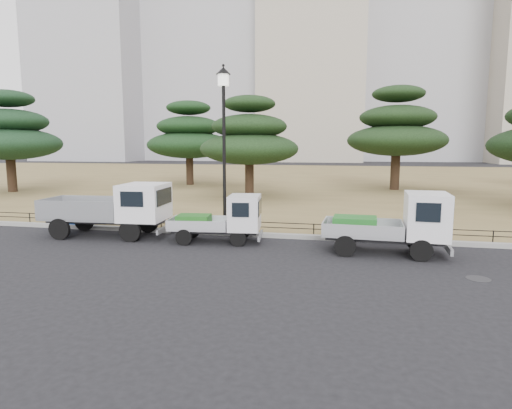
% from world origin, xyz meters
% --- Properties ---
extents(ground, '(220.00, 220.00, 0.00)m').
position_xyz_m(ground, '(0.00, 0.00, 0.00)').
color(ground, black).
extents(lawn, '(120.00, 56.00, 0.15)m').
position_xyz_m(lawn, '(0.00, 30.60, 0.07)').
color(lawn, olive).
rests_on(lawn, ground).
extents(curb, '(120.00, 0.25, 0.16)m').
position_xyz_m(curb, '(0.00, 2.60, 0.08)').
color(curb, gray).
rests_on(curb, ground).
extents(truck_large, '(4.68, 2.15, 1.99)m').
position_xyz_m(truck_large, '(-5.34, 1.58, 1.11)').
color(truck_large, black).
rests_on(truck_large, ground).
extents(truck_kei_front, '(3.29, 1.69, 1.67)m').
position_xyz_m(truck_kei_front, '(-1.08, 1.48, 0.83)').
color(truck_kei_front, black).
rests_on(truck_kei_front, ground).
extents(truck_kei_rear, '(3.78, 1.77, 1.95)m').
position_xyz_m(truck_kei_rear, '(4.63, 1.03, 0.97)').
color(truck_kei_rear, black).
rests_on(truck_kei_rear, ground).
extents(street_lamp, '(0.55, 0.55, 6.09)m').
position_xyz_m(street_lamp, '(-1.43, 2.90, 4.27)').
color(street_lamp, black).
rests_on(street_lamp, lawn).
extents(pipe_fence, '(38.00, 0.04, 0.40)m').
position_xyz_m(pipe_fence, '(0.00, 2.75, 0.44)').
color(pipe_fence, black).
rests_on(pipe_fence, lawn).
extents(tarp_pile, '(1.62, 1.25, 1.02)m').
position_xyz_m(tarp_pile, '(-7.76, 3.13, 0.56)').
color(tarp_pile, '#174EB4').
rests_on(tarp_pile, lawn).
extents(manhole, '(0.60, 0.60, 0.01)m').
position_xyz_m(manhole, '(6.50, -1.20, 0.01)').
color(manhole, '#2D2D30').
rests_on(manhole, ground).
extents(pine_west_far, '(6.96, 6.96, 7.03)m').
position_xyz_m(pine_west_far, '(-20.00, 13.04, 4.21)').
color(pine_west_far, black).
rests_on(pine_west_far, lawn).
extents(pine_west_near, '(6.88, 6.88, 6.88)m').
position_xyz_m(pine_west_near, '(-9.76, 20.99, 4.12)').
color(pine_west_near, black).
rests_on(pine_west_near, lawn).
extents(pine_center_left, '(6.23, 6.23, 6.34)m').
position_xyz_m(pine_center_left, '(-2.98, 13.80, 3.81)').
color(pine_center_left, black).
rests_on(pine_center_left, lawn).
extents(pine_center_right, '(7.09, 7.09, 7.52)m').
position_xyz_m(pine_center_right, '(6.54, 20.26, 4.51)').
color(pine_center_right, black).
rests_on(pine_center_right, lawn).
extents(tower_far_west, '(24.00, 20.00, 65.00)m').
position_xyz_m(tower_far_west, '(-55.00, 80.00, 32.50)').
color(tower_far_west, '#A0A0A5').
rests_on(tower_far_west, ground).
extents(tower_center_left, '(22.00, 20.00, 55.00)m').
position_xyz_m(tower_center_left, '(-5.00, 85.00, 27.50)').
color(tower_center_left, '#AAA08C').
rests_on(tower_center_left, ground).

